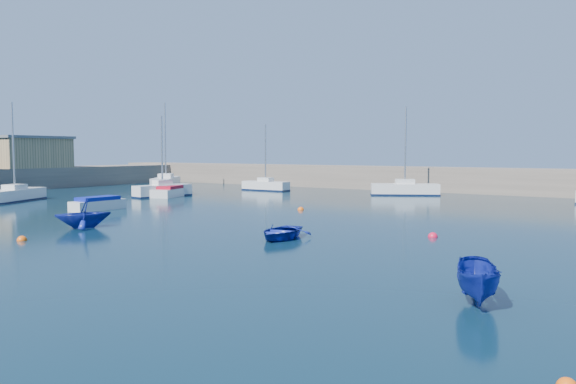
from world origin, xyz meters
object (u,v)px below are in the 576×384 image
Objects in this scene: sailboat_2 at (15,195)px; dinghy_center at (281,232)px; sailboat_6 at (405,189)px; motorboat_1 at (98,204)px; brick_shed_a at (28,153)px; sailboat_3 at (163,190)px; motorboat_2 at (172,191)px; dinghy_left at (83,214)px; sailboat_5 at (266,185)px; sailboat_4 at (166,182)px; dinghy_right at (479,283)px.

sailboat_2 reaches higher than dinghy_center.
sailboat_6 reaches higher than motorboat_1.
dinghy_center is at bearing -32.65° from sailboat_2.
brick_shed_a is 22.37m from sailboat_3.
motorboat_2 is at bearing 99.13° from sailboat_6.
motorboat_1 is 1.36× the size of dinghy_left.
sailboat_5 is (25.36, 12.27, -3.53)m from brick_shed_a.
motorboat_1 is (1.93, -23.54, -0.10)m from sailboat_5.
sailboat_6 reaches higher than sailboat_3.
sailboat_5 is 15.44m from sailboat_6.
dinghy_left is (-11.55, -2.92, 0.44)m from dinghy_center.
sailboat_2 is at bearing 106.24° from sailboat_6.
motorboat_1 is at bearing -27.78° from sailboat_2.
sailboat_2 is at bearing 177.26° from motorboat_1.
sailboat_6 is at bearing -26.42° from sailboat_4.
sailboat_6 reaches higher than sailboat_5.
sailboat_4 is 1.17× the size of sailboat_6.
sailboat_3 is at bearing 137.62° from dinghy_center.
sailboat_2 is 2.53× the size of dinghy_center.
dinghy_center is (30.99, -4.35, -0.24)m from sailboat_2.
sailboat_5 reaches higher than dinghy_center.
sailboat_5 is 2.17× the size of dinghy_center.
brick_shed_a is 2.38× the size of dinghy_center.
sailboat_3 reaches higher than dinghy_right.
sailboat_6 is at bearing -81.68° from sailboat_5.
sailboat_2 is 2.73× the size of dinghy_right.
motorboat_1 is 19.27m from dinghy_center.
motorboat_1 is 1.22× the size of dinghy_center.
dinghy_right is at bearing -20.49° from brick_shed_a.
sailboat_4 is 36.24m from dinghy_left.
dinghy_right is (34.93, -22.27, 0.10)m from motorboat_2.
motorboat_2 is at bearing 63.41° from sailboat_3.
sailboat_5 is at bearing 25.83° from brick_shed_a.
brick_shed_a is 2.66× the size of dinghy_left.
dinghy_center is at bearing 131.06° from dinghy_right.
dinghy_left is (34.65, -17.88, -3.31)m from brick_shed_a.
sailboat_5 is 1.33× the size of motorboat_2.
dinghy_right is (16.95, -36.21, -0.03)m from sailboat_6.
sailboat_4 is at bearing 40.98° from brick_shed_a.
brick_shed_a is at bearing 151.62° from dinghy_center.
brick_shed_a is at bearing 140.52° from dinghy_right.
sailboat_3 is 2.55× the size of dinghy_left.
dinghy_center is 11.92m from dinghy_left.
dinghy_left reaches higher than motorboat_1.
dinghy_left is (7.36, -6.61, 0.32)m from motorboat_1.
sailboat_6 is at bearing 19.90° from brick_shed_a.
dinghy_right is at bearing 18.03° from dinghy_left.
dinghy_left is at bearing -75.19° from motorboat_2.
dinghy_left reaches higher than motorboat_2.
sailboat_5 is (3.26, 12.21, -0.06)m from sailboat_3.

